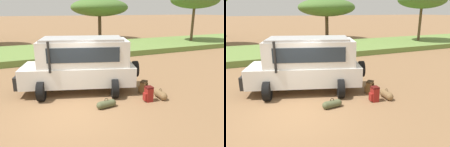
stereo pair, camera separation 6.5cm
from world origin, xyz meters
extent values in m
plane|color=olive|center=(0.00, 0.00, 0.00)|extent=(320.00, 320.00, 0.00)
cube|color=olive|center=(0.00, 11.52, 0.22)|extent=(120.00, 7.00, 0.44)
cube|color=silver|center=(0.89, 2.14, 0.82)|extent=(5.25, 3.30, 0.84)
cube|color=silver|center=(1.13, 2.07, 1.79)|extent=(4.18, 2.86, 1.10)
cube|color=#232D38|center=(-0.32, 2.53, 1.74)|extent=(0.53, 1.50, 0.77)
cube|color=#232D38|center=(0.86, 1.21, 1.84)|extent=(2.81, 0.93, 0.60)
cube|color=#232D38|center=(1.41, 2.93, 1.84)|extent=(2.81, 0.93, 0.60)
cube|color=#B7B7B7|center=(1.08, 2.08, 2.39)|extent=(3.79, 2.67, 0.10)
cube|color=black|center=(-1.55, 2.93, 0.65)|extent=(0.64, 1.59, 0.56)
cylinder|color=black|center=(-0.45, 1.56, 1.79)|extent=(0.10, 0.10, 1.25)
cylinder|color=black|center=(-0.85, 1.68, 0.40)|extent=(0.51, 0.85, 0.80)
cylinder|color=black|center=(-0.26, 3.53, 0.40)|extent=(0.51, 0.85, 0.80)
cylinder|color=black|center=(2.05, 0.76, 0.40)|extent=(0.51, 0.85, 0.80)
cylinder|color=black|center=(2.64, 2.60, 0.40)|extent=(0.51, 0.85, 0.80)
cylinder|color=black|center=(3.36, 1.36, 0.97)|extent=(0.43, 0.77, 0.74)
cube|color=brown|center=(3.45, 0.71, 0.25)|extent=(0.45, 0.43, 0.49)
cube|color=brown|center=(3.34, 0.83, 0.18)|extent=(0.27, 0.25, 0.27)
cube|color=#3A2A16|center=(3.45, 0.71, 0.52)|extent=(0.44, 0.43, 0.07)
cylinder|color=#3A2A16|center=(3.48, 0.54, 0.25)|extent=(0.04, 0.04, 0.42)
cylinder|color=#3A2A16|center=(3.61, 0.65, 0.25)|extent=(0.04, 0.04, 0.42)
cube|color=maroon|center=(3.13, -0.17, 0.28)|extent=(0.29, 0.33, 0.56)
cube|color=maroon|center=(2.96, -0.16, 0.21)|extent=(0.10, 0.24, 0.31)
cube|color=#4D100E|center=(3.13, -0.17, 0.59)|extent=(0.30, 0.32, 0.07)
cylinder|color=#4D100E|center=(3.28, -0.26, 0.28)|extent=(0.04, 0.04, 0.47)
cylinder|color=#4D100E|center=(3.29, -0.12, 0.28)|extent=(0.04, 0.04, 0.47)
cylinder|color=brown|center=(3.76, -0.12, 0.16)|extent=(0.37, 0.51, 0.33)
sphere|color=brown|center=(3.74, -0.35, 0.16)|extent=(0.32, 0.32, 0.32)
sphere|color=brown|center=(3.78, 0.12, 0.16)|extent=(0.32, 0.32, 0.32)
torus|color=#493721|center=(3.76, -0.12, 0.35)|extent=(0.04, 0.17, 0.16)
cylinder|color=#4C5133|center=(1.31, -0.05, 0.14)|extent=(0.56, 0.34, 0.28)
sphere|color=#4C5133|center=(1.05, -0.08, 0.14)|extent=(0.28, 0.28, 0.28)
sphere|color=#4C5133|center=(1.58, -0.02, 0.14)|extent=(0.28, 0.28, 0.28)
torus|color=#2D301E|center=(1.31, -0.05, 0.30)|extent=(0.17, 0.04, 0.16)
cylinder|color=brown|center=(8.45, 19.16, 1.52)|extent=(0.42, 0.42, 3.03)
ellipsoid|color=#476B2D|center=(8.45, 19.16, 3.96)|extent=(7.06, 6.97, 2.18)
cylinder|color=brown|center=(15.96, 11.10, 1.95)|extent=(0.27, 0.27, 3.89)
ellipsoid|color=#476B2D|center=(15.96, 11.10, 4.67)|extent=(5.24, 4.59, 1.82)
camera|label=1|loc=(-1.62, -7.12, 3.56)|focal=35.00mm
camera|label=2|loc=(-1.56, -7.15, 3.56)|focal=35.00mm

